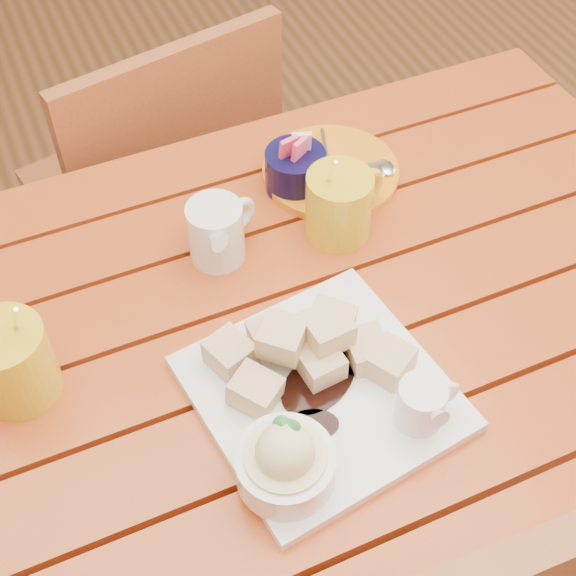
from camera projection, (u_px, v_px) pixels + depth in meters
name	position (u px, v px, depth m)	size (l,w,h in m)	color
ground	(294.00, 555.00, 1.58)	(5.00, 5.00, 0.00)	#553318
table	(296.00, 375.00, 1.08)	(1.20, 0.79, 0.75)	maroon
dessert_plate	(315.00, 401.00, 0.90)	(0.30, 0.30, 0.11)	white
coffee_mug_left	(9.00, 363.00, 0.90)	(0.13, 0.09, 0.16)	gold
coffee_mug_right	(340.00, 204.00, 1.07)	(0.12, 0.09, 0.15)	gold
cream_pitcher	(218.00, 231.00, 1.04)	(0.11, 0.09, 0.09)	white
sugar_caddy	(295.00, 169.00, 1.14)	(0.09, 0.09, 0.09)	black
orange_saucer	(332.00, 171.00, 1.17)	(0.20, 0.20, 0.02)	orange
chair_far	(163.00, 193.00, 1.55)	(0.47, 0.47, 0.85)	brown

